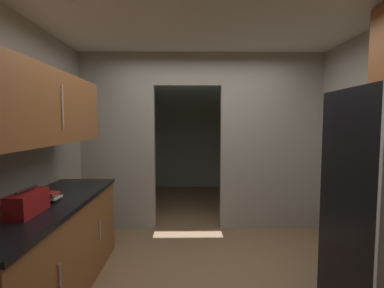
# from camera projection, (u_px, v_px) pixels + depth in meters

# --- Properties ---
(ground) EXTENTS (20.00, 20.00, 0.00)m
(ground) POSITION_uv_depth(u_px,v_px,m) (209.00, 288.00, 2.69)
(ground) COLOR brown
(kitchen_overhead_slab) EXTENTS (3.95, 7.15, 0.06)m
(kitchen_overhead_slab) POSITION_uv_depth(u_px,v_px,m) (207.00, 24.00, 2.96)
(kitchen_overhead_slab) COLOR silver
(kitchen_partition) EXTENTS (3.55, 0.12, 2.60)m
(kitchen_partition) POSITION_uv_depth(u_px,v_px,m) (206.00, 137.00, 4.16)
(kitchen_partition) COLOR #9E998C
(kitchen_partition) RESTS_ON ground
(adjoining_room_shell) EXTENTS (3.55, 2.80, 2.60)m
(adjoining_room_shell) POSITION_uv_depth(u_px,v_px,m) (197.00, 136.00, 6.07)
(adjoining_room_shell) COLOR gray
(adjoining_room_shell) RESTS_ON ground
(lower_cabinet_run) EXTENTS (0.66, 2.08, 0.89)m
(lower_cabinet_run) POSITION_uv_depth(u_px,v_px,m) (47.00, 252.00, 2.46)
(lower_cabinet_run) COLOR brown
(lower_cabinet_run) RESTS_ON ground
(upper_cabinet_counterside) EXTENTS (0.36, 1.88, 0.63)m
(upper_cabinet_counterside) POSITION_uv_depth(u_px,v_px,m) (41.00, 107.00, 2.36)
(upper_cabinet_counterside) COLOR brown
(boombox) EXTENTS (0.17, 0.37, 0.20)m
(boombox) POSITION_uv_depth(u_px,v_px,m) (27.00, 203.00, 2.11)
(boombox) COLOR maroon
(boombox) RESTS_ON lower_cabinet_run
(book_stack) EXTENTS (0.14, 0.16, 0.08)m
(book_stack) POSITION_uv_depth(u_px,v_px,m) (51.00, 197.00, 2.48)
(book_stack) COLOR black
(book_stack) RESTS_ON lower_cabinet_run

